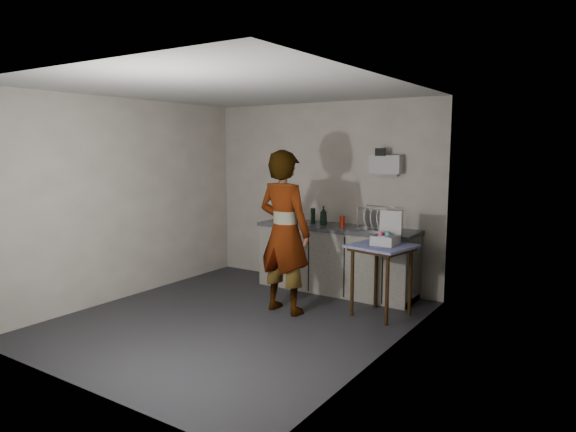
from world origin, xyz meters
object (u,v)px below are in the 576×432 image
Objects in this scene: side_table at (382,254)px; soap_bottle at (323,216)px; soda_can at (342,221)px; dark_bottle at (313,216)px; kitchen_counter at (336,261)px; standing_man at (284,232)px; bakery_box at (386,237)px; paper_towel at (286,214)px; dish_rack at (375,225)px.

side_table is 3.24× the size of soap_bottle.
soda_can is 0.62× the size of dark_bottle.
kitchen_counter is 0.70m from dark_bottle.
standing_man is 5.08× the size of bakery_box.
kitchen_counter is 10.22× the size of dark_bottle.
paper_towel reaches higher than dark_bottle.
soda_can is at bearing 6.89° from dark_bottle.
paper_towel is (-0.82, -0.16, 0.06)m from soda_can.
paper_towel reaches higher than soda_can.
soap_bottle is 0.76m from dish_rack.
dark_bottle is at bearing 178.59° from dish_rack.
dark_bottle is (-0.38, 0.00, 0.59)m from kitchen_counter.
standing_man reaches higher than soap_bottle.
side_table is 1.17m from standing_man.
kitchen_counter is at bearing 7.88° from paper_towel.
kitchen_counter is at bearing -136.81° from soda_can.
soap_bottle is at bearing -9.97° from dark_bottle.
paper_towel is (-0.57, -0.07, -0.01)m from soap_bottle.
bakery_box is at bearing -55.61° from dish_rack.
paper_towel is (-0.76, -0.11, 0.61)m from kitchen_counter.
soap_bottle is 1.00× the size of paper_towel.
side_table is at bearing -27.63° from soap_bottle.
dish_rack is at bearing 0.71° from soap_bottle.
kitchen_counter is 8.53× the size of paper_towel.
soda_can is 0.52m from dish_rack.
dark_bottle is at bearing 165.55° from side_table.
kitchen_counter is 1.23m from bakery_box.
kitchen_counter is 16.51× the size of soda_can.
side_table is at bearing -59.17° from dish_rack.
paper_towel is 1.33m from dish_rack.
soda_can reaches higher than side_table.
dish_rack is at bearing -8.36° from soda_can.
dark_bottle is 0.57× the size of bakery_box.
standing_man reaches higher than kitchen_counter.
soda_can is at bearing 43.19° from kitchen_counter.
dark_bottle is 0.50× the size of dish_rack.
kitchen_counter is 2.64× the size of side_table.
bakery_box is (0.38, -0.56, -0.05)m from dish_rack.
standing_man is 1.19m from bakery_box.
kitchen_counter is at bearing -90.79° from standing_man.
standing_man is at bearing -85.73° from soap_bottle.
bakery_box reaches higher than paper_towel.
soda_can is at bearing 171.64° from dish_rack.
bakery_box is (1.14, -0.55, -0.11)m from soap_bottle.
soda_can is at bearing 10.95° from paper_towel.
standing_man reaches higher than dark_bottle.
standing_man is 1.15m from dark_bottle.
side_table is 1.79m from paper_towel.
dark_bottle is at bearing -173.11° from soda_can.
dish_rack is at bearing -2.31° from kitchen_counter.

